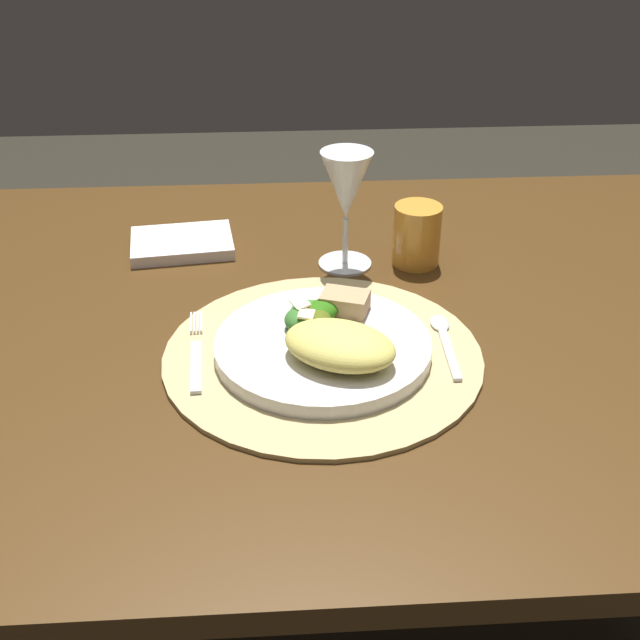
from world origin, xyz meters
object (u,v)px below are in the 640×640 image
(fork, at_px, (196,354))
(napkin, at_px, (182,243))
(dining_table, at_px, (341,392))
(wine_glass, at_px, (346,190))
(amber_tumbler, at_px, (417,235))
(dinner_plate, at_px, (323,347))
(spoon, at_px, (444,336))

(fork, height_order, napkin, napkin)
(dining_table, distance_m, wine_glass, 0.27)
(amber_tumbler, bearing_deg, dining_table, -130.61)
(dining_table, height_order, dinner_plate, dinner_plate)
(dinner_plate, xyz_separation_m, wine_glass, (0.05, 0.23, 0.10))
(spoon, height_order, amber_tumbler, amber_tumbler)
(fork, xyz_separation_m, wine_glass, (0.19, 0.23, 0.10))
(dinner_plate, bearing_deg, wine_glass, 78.61)
(dinner_plate, height_order, wine_glass, wine_glass)
(fork, relative_size, napkin, 1.16)
(wine_glass, distance_m, amber_tumbler, 0.12)
(dining_table, height_order, amber_tumbler, amber_tumbler)
(dining_table, bearing_deg, dinner_plate, -107.76)
(spoon, xyz_separation_m, napkin, (-0.33, 0.27, -0.00))
(dinner_plate, height_order, napkin, dinner_plate)
(spoon, distance_m, wine_glass, 0.25)
(dinner_plate, bearing_deg, spoon, 9.10)
(dinner_plate, relative_size, napkin, 1.72)
(amber_tumbler, bearing_deg, dinner_plate, -122.34)
(napkin, relative_size, amber_tumbler, 1.69)
(wine_glass, height_order, amber_tumbler, wine_glass)
(wine_glass, xyz_separation_m, amber_tumbler, (0.10, 0.00, -0.07))
(napkin, bearing_deg, dining_table, -42.74)
(amber_tumbler, bearing_deg, fork, -141.99)
(spoon, bearing_deg, dinner_plate, -170.90)
(fork, bearing_deg, amber_tumbler, 38.01)
(fork, height_order, wine_glass, wine_glass)
(fork, bearing_deg, dinner_plate, -1.06)
(dining_table, bearing_deg, napkin, 137.26)
(napkin, height_order, wine_glass, wine_glass)
(dinner_plate, distance_m, napkin, 0.35)
(dinner_plate, bearing_deg, napkin, 122.10)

